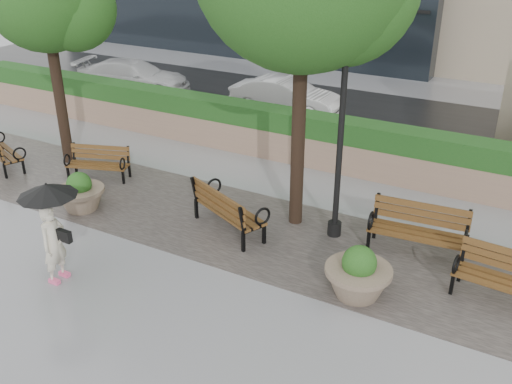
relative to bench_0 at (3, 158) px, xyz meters
The scene contains 15 objects.
ground 7.20m from the bench_0, 22.59° to the right, with size 100.00×100.00×0.00m, color gray.
cobble_strip 6.66m from the bench_0, ahead, with size 28.00×3.20×0.01m, color #383330.
hedge_wall 7.89m from the bench_0, 32.50° to the left, with size 24.00×0.80×1.35m.
asphalt_street 10.59m from the bench_0, 51.09° to the left, with size 40.00×7.00×0.00m, color black.
bench_0 is the anchor object (origin of this frame).
bench_1 2.79m from the bench_0, 13.86° to the left, with size 1.63×1.08×0.82m.
bench_2 6.96m from the bench_0, ahead, with size 1.97×1.41×0.99m.
bench_3 10.68m from the bench_0, ahead, with size 1.90×0.88×0.99m.
bench_4 12.38m from the bench_0, ahead, with size 1.78×0.84×0.93m.
planter_left 3.65m from the bench_0, 12.65° to the right, with size 1.07×1.07×0.90m.
planter_right 10.15m from the bench_0, ahead, with size 1.16×1.16×0.97m.
lamppost 9.14m from the bench_0, ahead, with size 0.28×0.28×4.02m.
car_left 7.45m from the bench_0, 102.79° to the left, with size 1.73×4.26×1.24m, color silver.
car_right 8.92m from the bench_0, 60.15° to the left, with size 1.28×3.67×1.21m, color silver.
pedestrian 6.09m from the bench_0, 30.17° to the right, with size 1.02×1.02×1.88m.
Camera 1 is at (5.91, -6.15, 5.92)m, focal length 40.00 mm.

